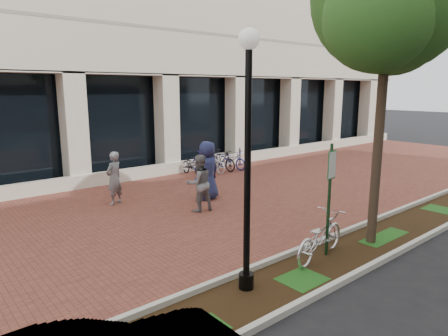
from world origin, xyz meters
TOP-DOWN VIEW (x-y plane):
  - ground at (0.00, 0.00)m, footprint 120.00×120.00m
  - brick_plaza at (0.00, 0.00)m, footprint 40.00×9.00m
  - planting_strip at (0.00, -5.25)m, footprint 40.00×1.50m
  - curb_plaza_side at (0.00, -4.50)m, footprint 40.00×0.12m
  - curb_street_side at (0.00, -6.00)m, footprint 40.00×0.12m
  - parking_sign at (-0.12, -5.01)m, footprint 0.34×0.07m
  - lamppost at (-2.52, -4.95)m, footprint 0.36×0.36m
  - street_tree at (1.40, -5.19)m, footprint 4.04×3.37m
  - locked_bicycle at (-0.38, -4.99)m, footprint 1.99×0.98m
  - pedestrian_left at (-1.96, 1.76)m, footprint 0.73×0.62m
  - pedestrian_mid at (-0.33, -0.55)m, footprint 0.93×0.77m
  - pedestrian_right at (0.66, 0.32)m, footprint 1.02×0.72m
  - bollard at (5.44, 4.00)m, footprint 0.12×0.12m
  - bike_rack_cluster at (3.52, 3.65)m, footprint 2.95×1.72m

SIDE VIEW (x-z plane):
  - ground at x=0.00m, z-range 0.00..0.00m
  - brick_plaza at x=0.00m, z-range 0.00..0.01m
  - planting_strip at x=0.00m, z-range 0.00..0.01m
  - curb_plaza_side at x=0.00m, z-range 0.00..0.12m
  - curb_street_side at x=0.00m, z-range 0.00..0.12m
  - bollard at x=5.44m, z-range 0.01..0.89m
  - bike_rack_cluster at x=3.52m, z-range -0.03..0.94m
  - locked_bicycle at x=-0.38m, z-range 0.00..1.00m
  - pedestrian_left at x=-1.96m, z-range 0.00..1.70m
  - pedestrian_mid at x=-0.33m, z-range 0.00..1.73m
  - pedestrian_right at x=0.66m, z-range 0.00..1.96m
  - parking_sign at x=-0.12m, z-range 0.34..2.84m
  - lamppost at x=-2.52m, z-range 0.29..4.90m
  - street_tree at x=1.40m, z-range 1.75..9.05m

